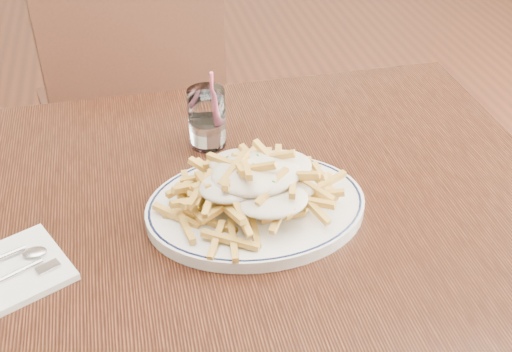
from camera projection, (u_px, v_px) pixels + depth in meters
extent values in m
cube|color=black|center=(186.00, 229.00, 0.97)|extent=(1.20, 0.80, 0.04)
cylinder|color=black|center=(400.00, 220.00, 1.57)|extent=(0.05, 0.05, 0.71)
cube|color=black|center=(128.00, 113.00, 1.80)|extent=(0.51, 0.51, 0.04)
cube|color=black|center=(137.00, 58.00, 1.51)|extent=(0.43, 0.13, 0.47)
cylinder|color=black|center=(176.00, 136.00, 2.14)|extent=(0.04, 0.04, 0.42)
cylinder|color=black|center=(64.00, 162.00, 2.02)|extent=(0.04, 0.04, 0.42)
cylinder|color=black|center=(216.00, 199.00, 1.87)|extent=(0.04, 0.04, 0.42)
cylinder|color=black|center=(89.00, 233.00, 1.74)|extent=(0.04, 0.04, 0.42)
torus|color=black|center=(256.00, 205.00, 0.96)|extent=(0.30, 0.30, 0.01)
ellipsoid|color=silver|center=(256.00, 172.00, 0.92)|extent=(0.21, 0.18, 0.03)
cylinder|color=white|center=(207.00, 118.00, 1.09)|extent=(0.06, 0.06, 0.10)
cylinder|color=white|center=(208.00, 132.00, 1.11)|extent=(0.06, 0.06, 0.05)
cylinder|color=#FF6188|center=(212.00, 105.00, 1.09)|extent=(0.01, 0.03, 0.14)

